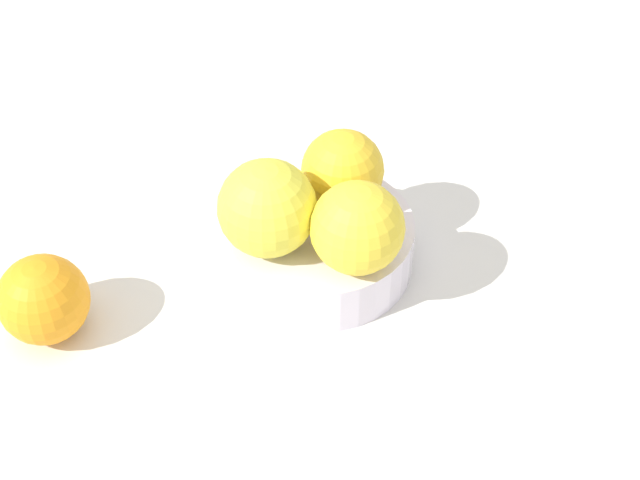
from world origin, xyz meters
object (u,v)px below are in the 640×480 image
orange_in_bowl_1 (344,171)px  orange_loose_0 (43,299)px  fruit_bowl (320,245)px  orange_in_bowl_2 (357,228)px  orange_in_bowl_0 (267,208)px

orange_in_bowl_1 → orange_loose_0: size_ratio=0.96×
fruit_bowl → orange_loose_0: 19.88cm
orange_loose_0 → orange_in_bowl_2: bearing=-49.2°
orange_in_bowl_1 → orange_in_bowl_2: (-4.72, -4.05, 0.22)cm
fruit_bowl → orange_in_bowl_1: (2.96, -0.08, 5.08)cm
orange_in_bowl_1 → orange_loose_0: 22.63cm
orange_in_bowl_2 → orange_loose_0: orange_in_bowl_2 is taller
orange_in_bowl_1 → orange_in_bowl_2: bearing=-139.4°
orange_in_bowl_0 → orange_in_bowl_2: bearing=-72.5°
orange_in_bowl_0 → orange_loose_0: orange_in_bowl_0 is taller
orange_in_bowl_2 → orange_loose_0: size_ratio=1.03×
fruit_bowl → orange_in_bowl_2: (-1.76, -4.13, 5.30)cm
fruit_bowl → orange_in_bowl_1: orange_in_bowl_1 is taller
orange_in_bowl_0 → orange_in_bowl_1: bearing=-16.7°
orange_in_bowl_0 → orange_loose_0: size_ratio=1.10×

